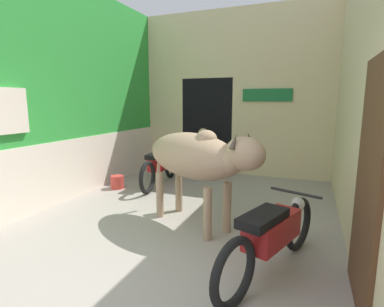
# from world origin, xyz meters

# --- Properties ---
(ground_plane) EXTENTS (30.00, 30.00, 0.00)m
(ground_plane) POSITION_xyz_m (0.00, 0.00, 0.00)
(ground_plane) COLOR #9E9389
(wall_left_shopfront) EXTENTS (0.25, 5.15, 3.82)m
(wall_left_shopfront) POSITION_xyz_m (-2.31, 2.56, 1.85)
(wall_left_shopfront) COLOR green
(wall_left_shopfront) RESTS_ON ground_plane
(wall_back_with_doorway) EXTENTS (4.45, 0.93, 3.82)m
(wall_back_with_doorway) POSITION_xyz_m (-0.26, 5.42, 1.60)
(wall_back_with_doorway) COLOR beige
(wall_back_with_doorway) RESTS_ON ground_plane
(wall_right_with_door) EXTENTS (0.22, 5.15, 3.82)m
(wall_right_with_door) POSITION_xyz_m (2.31, 2.53, 1.89)
(wall_right_with_door) COLOR beige
(wall_right_with_door) RESTS_ON ground_plane
(cow) EXTENTS (2.04, 1.38, 1.39)m
(cow) POSITION_xyz_m (0.32, 1.91, 0.99)
(cow) COLOR tan
(cow) RESTS_ON ground_plane
(motorcycle_near) EXTENTS (0.83, 1.90, 0.75)m
(motorcycle_near) POSITION_xyz_m (1.44, 1.07, 0.43)
(motorcycle_near) COLOR black
(motorcycle_near) RESTS_ON ground_plane
(motorcycle_far) EXTENTS (0.58, 1.91, 0.75)m
(motorcycle_far) POSITION_xyz_m (-1.13, 3.60, 0.43)
(motorcycle_far) COLOR black
(motorcycle_far) RESTS_ON ground_plane
(shopkeeper_seated) EXTENTS (0.37, 0.34, 1.13)m
(shopkeeper_seated) POSITION_xyz_m (-0.54, 4.56, 0.59)
(shopkeeper_seated) COLOR #282833
(shopkeeper_seated) RESTS_ON ground_plane
(plastic_stool) EXTENTS (0.29, 0.29, 0.38)m
(plastic_stool) POSITION_xyz_m (-0.10, 4.54, 0.21)
(plastic_stool) COLOR beige
(plastic_stool) RESTS_ON ground_plane
(bucket) EXTENTS (0.26, 0.26, 0.26)m
(bucket) POSITION_xyz_m (-1.83, 3.06, 0.13)
(bucket) COLOR #C63D33
(bucket) RESTS_ON ground_plane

